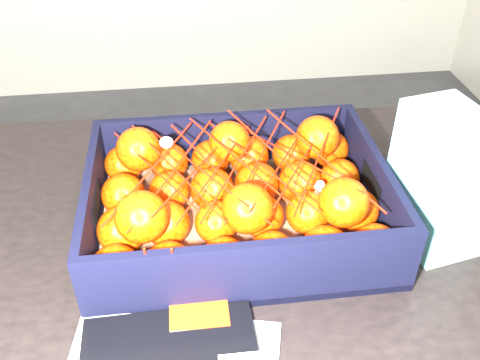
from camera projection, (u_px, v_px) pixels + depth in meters
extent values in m
cube|color=black|center=(172.00, 261.00, 0.80)|extent=(1.23, 0.85, 0.04)
cylinder|color=black|center=(396.00, 247.00, 1.36)|extent=(0.06, 0.06, 0.71)
cube|color=#FF3C0D|center=(199.00, 311.00, 0.68)|extent=(0.08, 0.06, 0.00)
cube|color=#916043|center=(238.00, 222.00, 0.83)|extent=(0.44, 0.33, 0.01)
cube|color=black|center=(226.00, 141.00, 0.93)|extent=(0.44, 0.01, 0.11)
cube|color=black|center=(253.00, 275.00, 0.68)|extent=(0.44, 0.01, 0.11)
cube|color=black|center=(93.00, 209.00, 0.78)|extent=(0.01, 0.31, 0.11)
cube|color=black|center=(374.00, 187.00, 0.83)|extent=(0.01, 0.31, 0.11)
sphere|color=#D83804|center=(116.00, 271.00, 0.69)|extent=(0.07, 0.07, 0.07)
sphere|color=#D83804|center=(122.00, 230.00, 0.76)|extent=(0.07, 0.07, 0.07)
sphere|color=#D83804|center=(123.00, 195.00, 0.82)|extent=(0.07, 0.07, 0.07)
sphere|color=#D83804|center=(124.00, 164.00, 0.89)|extent=(0.06, 0.06, 0.06)
sphere|color=#D83804|center=(168.00, 265.00, 0.70)|extent=(0.07, 0.07, 0.07)
sphere|color=#D83804|center=(167.00, 224.00, 0.77)|extent=(0.07, 0.07, 0.07)
sphere|color=#D83804|center=(169.00, 191.00, 0.83)|extent=(0.06, 0.06, 0.06)
sphere|color=#D83804|center=(169.00, 162.00, 0.89)|extent=(0.06, 0.06, 0.06)
sphere|color=#D83804|center=(224.00, 260.00, 0.71)|extent=(0.06, 0.06, 0.06)
sphere|color=#D83804|center=(216.00, 222.00, 0.77)|extent=(0.06, 0.06, 0.06)
sphere|color=#D83804|center=(212.00, 189.00, 0.83)|extent=(0.07, 0.07, 0.07)
sphere|color=#D83804|center=(210.00, 159.00, 0.90)|extent=(0.06, 0.06, 0.06)
sphere|color=#D83804|center=(271.00, 254.00, 0.72)|extent=(0.06, 0.06, 0.06)
sphere|color=#D83804|center=(262.00, 216.00, 0.78)|extent=(0.06, 0.06, 0.06)
sphere|color=#D83804|center=(257.00, 184.00, 0.85)|extent=(0.07, 0.07, 0.07)
sphere|color=#D83804|center=(249.00, 156.00, 0.91)|extent=(0.07, 0.07, 0.07)
sphere|color=#D83804|center=(325.00, 251.00, 0.72)|extent=(0.07, 0.07, 0.07)
sphere|color=#D83804|center=(308.00, 213.00, 0.79)|extent=(0.07, 0.07, 0.07)
sphere|color=#D83804|center=(300.00, 182.00, 0.85)|extent=(0.07, 0.07, 0.07)
sphere|color=#D83804|center=(291.00, 154.00, 0.91)|extent=(0.07, 0.07, 0.07)
sphere|color=#D83804|center=(375.00, 248.00, 0.73)|extent=(0.07, 0.07, 0.07)
sphere|color=#D83804|center=(357.00, 210.00, 0.79)|extent=(0.06, 0.06, 0.06)
sphere|color=#D83804|center=(340.00, 178.00, 0.86)|extent=(0.06, 0.06, 0.06)
sphere|color=#D83804|center=(330.00, 149.00, 0.92)|extent=(0.06, 0.06, 0.06)
sphere|color=#D83804|center=(141.00, 217.00, 0.70)|extent=(0.07, 0.07, 0.07)
sphere|color=#D83804|center=(138.00, 149.00, 0.83)|extent=(0.07, 0.07, 0.07)
sphere|color=#D83804|center=(247.00, 208.00, 0.71)|extent=(0.07, 0.07, 0.07)
sphere|color=#D83804|center=(229.00, 142.00, 0.85)|extent=(0.07, 0.07, 0.07)
sphere|color=#D83804|center=(344.00, 202.00, 0.72)|extent=(0.07, 0.07, 0.07)
sphere|color=#D83804|center=(317.00, 137.00, 0.86)|extent=(0.07, 0.07, 0.07)
cylinder|color=red|center=(152.00, 168.00, 0.76)|extent=(0.12, 0.23, 0.02)
cylinder|color=red|center=(174.00, 168.00, 0.76)|extent=(0.12, 0.23, 0.01)
cylinder|color=red|center=(195.00, 165.00, 0.76)|extent=(0.12, 0.23, 0.02)
cylinder|color=red|center=(217.00, 170.00, 0.76)|extent=(0.12, 0.23, 0.02)
cylinder|color=red|center=(237.00, 158.00, 0.77)|extent=(0.12, 0.23, 0.01)
cylinder|color=red|center=(259.00, 163.00, 0.76)|extent=(0.12, 0.23, 0.01)
cylinder|color=red|center=(278.00, 156.00, 0.78)|extent=(0.12, 0.23, 0.03)
cylinder|color=red|center=(299.00, 158.00, 0.78)|extent=(0.12, 0.23, 0.04)
cylinder|color=red|center=(321.00, 157.00, 0.77)|extent=(0.12, 0.23, 0.04)
cylinder|color=red|center=(152.00, 169.00, 0.75)|extent=(0.12, 0.23, 0.01)
cylinder|color=red|center=(174.00, 170.00, 0.75)|extent=(0.12, 0.23, 0.02)
cylinder|color=red|center=(195.00, 170.00, 0.76)|extent=(0.12, 0.23, 0.03)
cylinder|color=red|center=(217.00, 169.00, 0.76)|extent=(0.12, 0.23, 0.01)
cylinder|color=red|center=(237.00, 164.00, 0.77)|extent=(0.12, 0.23, 0.02)
cylinder|color=red|center=(258.00, 162.00, 0.77)|extent=(0.12, 0.23, 0.03)
cylinder|color=red|center=(280.00, 165.00, 0.77)|extent=(0.12, 0.23, 0.03)
cylinder|color=red|center=(301.00, 163.00, 0.77)|extent=(0.12, 0.23, 0.04)
cylinder|color=red|center=(319.00, 157.00, 0.78)|extent=(0.12, 0.23, 0.03)
cylinder|color=red|center=(148.00, 265.00, 0.66)|extent=(0.00, 0.03, 0.09)
cylinder|color=red|center=(172.00, 262.00, 0.66)|extent=(0.01, 0.04, 0.08)
cube|color=silver|center=(441.00, 179.00, 0.76)|extent=(0.12, 0.15, 0.21)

